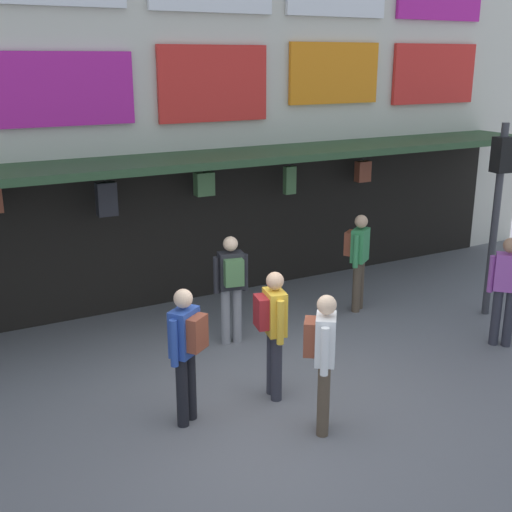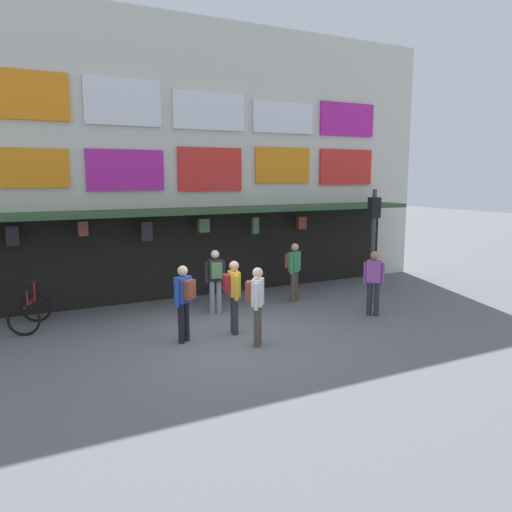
% 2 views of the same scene
% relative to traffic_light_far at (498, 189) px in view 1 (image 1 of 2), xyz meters
% --- Properties ---
extents(ground_plane, '(80.00, 80.00, 0.00)m').
position_rel_traffic_light_far_xyz_m(ground_plane, '(-4.82, -0.90, -2.14)').
color(ground_plane, slate).
extents(shopfront, '(18.00, 2.60, 8.00)m').
position_rel_traffic_light_far_xyz_m(shopfront, '(-4.82, 3.67, 1.82)').
color(shopfront, beige).
rests_on(shopfront, ground).
extents(traffic_light_far, '(0.31, 0.34, 3.20)m').
position_rel_traffic_light_far_xyz_m(traffic_light_far, '(0.00, 0.00, 0.00)').
color(traffic_light_far, '#38383D').
rests_on(traffic_light_far, ground).
extents(pedestrian_in_white, '(0.41, 0.52, 1.68)m').
position_rel_traffic_light_far_xyz_m(pedestrian_in_white, '(-4.61, -0.74, -1.16)').
color(pedestrian_in_white, '#2D2D38').
rests_on(pedestrian_in_white, ground).
extents(pedestrian_in_red, '(0.47, 0.48, 1.68)m').
position_rel_traffic_light_far_xyz_m(pedestrian_in_red, '(-4.51, -1.70, -1.16)').
color(pedestrian_in_red, brown).
rests_on(pedestrian_in_red, ground).
extents(pedestrian_in_black, '(0.48, 0.47, 1.68)m').
position_rel_traffic_light_far_xyz_m(pedestrian_in_black, '(-5.78, -0.80, -1.16)').
color(pedestrian_in_black, black).
rests_on(pedestrian_in_black, ground).
extents(pedestrian_in_yellow, '(0.52, 0.40, 1.68)m').
position_rel_traffic_light_far_xyz_m(pedestrian_in_yellow, '(-4.33, 0.97, -1.16)').
color(pedestrian_in_yellow, gray).
rests_on(pedestrian_in_yellow, ground).
extents(pedestrian_in_green, '(0.41, 0.41, 1.68)m').
position_rel_traffic_light_far_xyz_m(pedestrian_in_green, '(-0.79, -1.02, -1.19)').
color(pedestrian_in_green, '#2D2D38').
rests_on(pedestrian_in_green, ground).
extents(pedestrian_in_blue, '(0.48, 0.47, 1.68)m').
position_rel_traffic_light_far_xyz_m(pedestrian_in_blue, '(-1.83, 1.19, -1.16)').
color(pedestrian_in_blue, brown).
rests_on(pedestrian_in_blue, ground).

